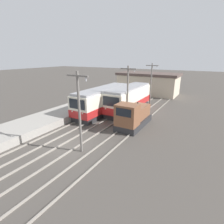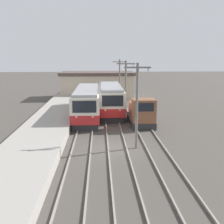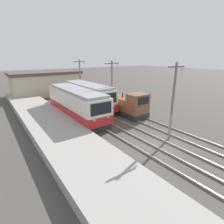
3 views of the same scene
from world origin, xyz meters
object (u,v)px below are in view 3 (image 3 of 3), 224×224
at_px(commuter_train_left, 76,105).
at_px(catenary_mast_far, 80,79).
at_px(catenary_mast_near, 173,100).
at_px(catenary_mast_mid, 112,86).
at_px(shunting_locomotive, 129,106).
at_px(commuter_train_center, 88,98).

relative_size(commuter_train_left, catenary_mast_far, 1.68).
xyz_separation_m(catenary_mast_near, catenary_mast_far, (0.00, 17.75, 0.00)).
bearing_deg(commuter_train_left, catenary_mast_mid, -15.87).
distance_m(catenary_mast_mid, catenary_mast_far, 8.88).
distance_m(catenary_mast_near, catenary_mast_far, 17.75).
bearing_deg(catenary_mast_near, commuter_train_left, 113.10).
xyz_separation_m(shunting_locomotive, catenary_mast_near, (-1.49, -7.34, 2.46)).
relative_size(shunting_locomotive, catenary_mast_near, 0.85).
relative_size(commuter_train_left, commuter_train_center, 1.09).
height_order(commuter_train_center, catenary_mast_far, catenary_mast_far).
bearing_deg(shunting_locomotive, catenary_mast_far, 98.16).
xyz_separation_m(shunting_locomotive, catenary_mast_far, (-1.49, 10.41, 2.46)).
xyz_separation_m(commuter_train_center, catenary_mast_near, (1.51, -12.57, 1.98)).
height_order(shunting_locomotive, catenary_mast_far, catenary_mast_far).
xyz_separation_m(commuter_train_left, catenary_mast_near, (4.31, -10.10, 2.00)).
bearing_deg(catenary_mast_mid, catenary_mast_near, -90.00).
relative_size(commuter_train_center, catenary_mast_far, 1.55).
distance_m(shunting_locomotive, catenary_mast_far, 10.80).
bearing_deg(catenary_mast_far, shunting_locomotive, -81.84).
bearing_deg(shunting_locomotive, catenary_mast_mid, 134.20).
height_order(catenary_mast_near, catenary_mast_far, same).
relative_size(catenary_mast_near, catenary_mast_far, 1.00).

